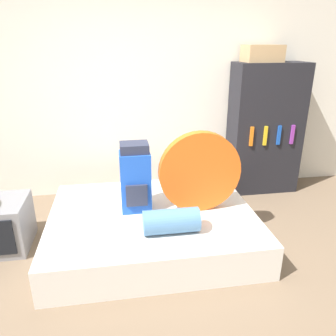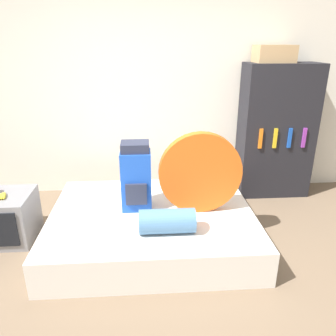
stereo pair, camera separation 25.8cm
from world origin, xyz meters
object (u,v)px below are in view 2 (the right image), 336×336
Objects in this scene: tent_bag at (200,173)px; bookshelf at (276,132)px; backpack at (136,177)px; sleeping_roll at (167,221)px; cardboard_box at (274,54)px; television at (2,217)px.

bookshelf is at bearing 42.95° from tent_bag.
backpack is 1.40× the size of sleeping_roll.
backpack is at bearing -151.22° from bookshelf.
bookshelf is 3.78× the size of cardboard_box.
television is (-1.63, 0.53, -0.20)m from sleeping_roll.
backpack is at bearing 170.99° from tent_bag.
television is (-1.97, 0.15, -0.49)m from tent_bag.
tent_bag reaches higher than television.
television is at bearing 177.81° from backpack.
backpack is at bearing -2.19° from television.
backpack is 0.41× the size of bookshelf.
backpack is 0.62m from tent_bag.
sleeping_roll is 2.09m from bookshelf.
television is at bearing 175.68° from tent_bag.
sleeping_roll is 2.38m from cardboard_box.
tent_bag is 1.63× the size of sleeping_roll.
tent_bag is at bearing -4.32° from television.
bookshelf reaches higher than sleeping_roll.
backpack is 2.00m from bookshelf.
cardboard_box is at bearing 171.59° from bookshelf.
cardboard_box is (1.00, 1.07, 1.03)m from tent_bag.
sleeping_roll is at bearing -60.35° from backpack.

